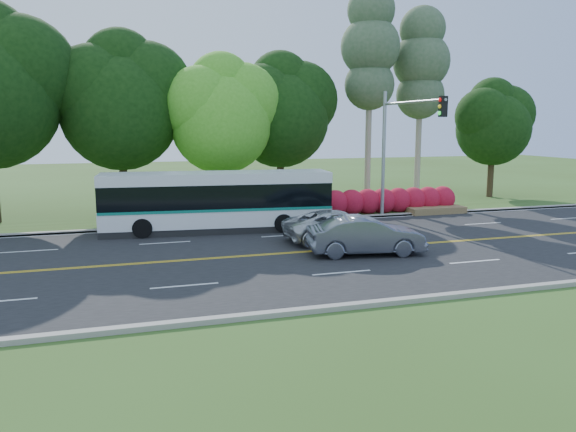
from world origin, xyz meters
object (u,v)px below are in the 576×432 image
object	(u,v)px
traffic_signal	(401,134)
transit_bus	(217,202)
suv	(339,226)
sedan	(366,236)

from	to	relation	value
traffic_signal	transit_bus	world-z (taller)	traffic_signal
traffic_signal	transit_bus	bearing A→B (deg)	178.73
suv	sedan	bearing A→B (deg)	-179.80
transit_bus	sedan	bearing A→B (deg)	-49.19
traffic_signal	sedan	distance (m)	9.13
transit_bus	sedan	world-z (taller)	transit_bus
traffic_signal	suv	bearing A→B (deg)	-142.32
traffic_signal	transit_bus	xyz separation A→B (m)	(-9.79, 0.22, -3.23)
suv	transit_bus	bearing A→B (deg)	49.67
traffic_signal	transit_bus	distance (m)	10.31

